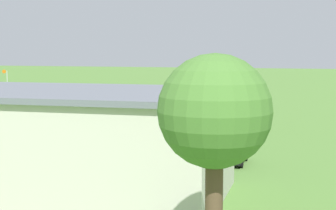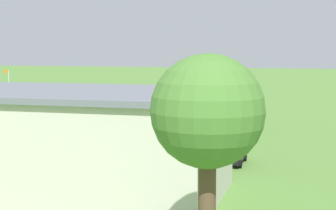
{
  "view_description": "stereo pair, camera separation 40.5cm",
  "coord_description": "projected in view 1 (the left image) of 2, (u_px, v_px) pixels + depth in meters",
  "views": [
    {
      "loc": [
        -21.8,
        71.03,
        9.52
      ],
      "look_at": [
        -5.53,
        16.8,
        3.58
      ],
      "focal_mm": 56.98,
      "sensor_mm": 36.0,
      "label": 1
    },
    {
      "loc": [
        -22.19,
        70.91,
        9.52
      ],
      "look_at": [
        -5.53,
        16.8,
        3.58
      ],
      "focal_mm": 56.98,
      "sensor_mm": 36.0,
      "label": 2
    }
  ],
  "objects": [
    {
      "name": "biplane",
      "position": [
        214.0,
        84.0,
        65.12
      ],
      "size": [
        7.32,
        7.46,
        3.78
      ],
      "color": "#B21E1E"
    },
    {
      "name": "ground_plane",
      "position": [
        165.0,
        117.0,
        74.88
      ],
      "size": [
        400.0,
        400.0,
        0.0
      ],
      "primitive_type": "plane",
      "color": "#568438"
    },
    {
      "name": "car_black",
      "position": [
        233.0,
        154.0,
        44.38
      ],
      "size": [
        2.04,
        4.19,
        1.58
      ],
      "color": "black",
      "rests_on": "ground_plane"
    },
    {
      "name": "hangar",
      "position": [
        7.0,
        139.0,
        35.92
      ],
      "size": [
        30.11,
        13.43,
        6.91
      ],
      "color": "beige",
      "rests_on": "ground_plane"
    },
    {
      "name": "windsock",
      "position": [
        4.0,
        74.0,
        85.14
      ],
      "size": [
        1.44,
        1.33,
        6.3
      ],
      "color": "silver",
      "rests_on": "ground_plane"
    },
    {
      "name": "tree_at_field_edge",
      "position": [
        215.0,
        115.0,
        19.67
      ],
      "size": [
        4.28,
        4.28,
        9.39
      ],
      "color": "brown",
      "rests_on": "ground_plane"
    }
  ]
}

